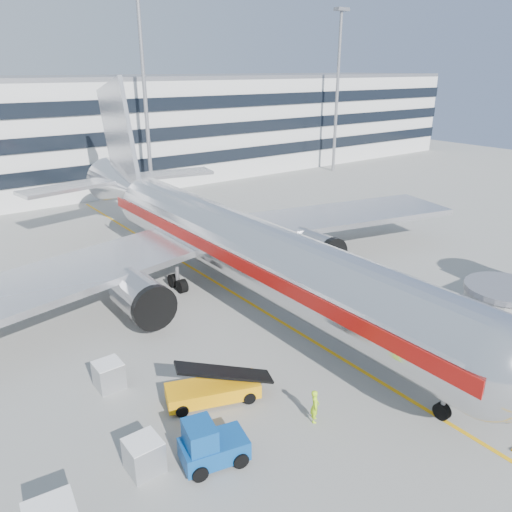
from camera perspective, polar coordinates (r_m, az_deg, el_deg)
ground at (r=32.28m, az=8.42°, el=-10.72°), size 180.00×180.00×0.00m
lead_in_line at (r=39.03m, az=-1.94°, el=-4.64°), size 0.25×70.00×0.01m
main_jet at (r=38.77m, az=-3.46°, el=1.90°), size 50.95×48.70×16.06m
terminal at (r=80.07m, az=-22.52°, el=12.82°), size 150.00×24.25×15.60m
light_mast_centre at (r=67.20m, az=-12.68°, el=18.69°), size 2.40×1.20×25.45m
light_mast_east at (r=87.02m, az=9.34°, el=19.27°), size 2.40×1.20×25.45m
belt_loader at (r=27.55m, az=-4.96°, el=-14.93°), size 5.28×3.33×2.48m
baggage_tug at (r=23.85m, az=-5.32°, el=-20.74°), size 3.25×2.42×2.22m
cargo_container_right at (r=29.57m, az=-16.47°, el=-12.89°), size 1.45×1.45×1.53m
cargo_container_front at (r=24.09m, az=-12.69°, el=-21.32°), size 1.48×1.48×1.56m
ramp_worker at (r=26.18m, az=6.74°, el=-16.66°), size 0.75×0.77×1.79m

